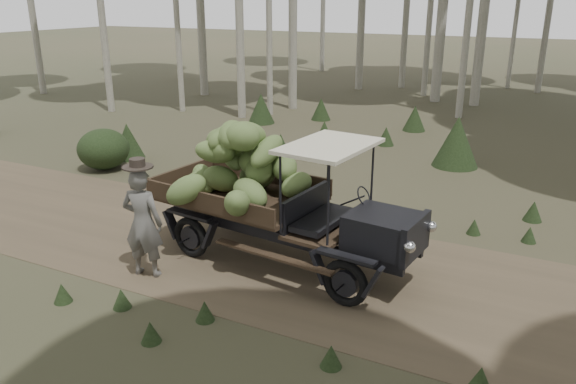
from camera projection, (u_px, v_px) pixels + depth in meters
name	position (u px, v px, depth m)	size (l,w,h in m)	color
ground	(239.00, 250.00, 9.92)	(120.00, 120.00, 0.00)	#473D2B
dirt_track	(239.00, 250.00, 9.92)	(70.00, 4.00, 0.01)	brown
banana_truck	(260.00, 178.00, 9.37)	(4.85, 2.45, 2.36)	black
farmer	(143.00, 222.00, 8.77)	(0.73, 0.57, 1.94)	#605D58
undergrowth	(187.00, 232.00, 9.43)	(24.98, 22.67, 1.33)	#233319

